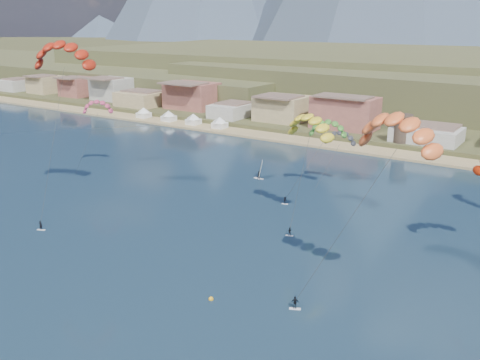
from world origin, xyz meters
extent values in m
plane|color=#0D202F|center=(0.00, 0.00, 0.00)|extent=(2400.00, 2400.00, 0.00)
cube|color=tan|center=(0.00, 106.00, 0.25)|extent=(2200.00, 12.00, 0.90)
cube|color=brown|center=(-200.00, 200.00, 7.00)|extent=(280.00, 130.00, 10.00)
cube|color=brown|center=(-40.00, 260.00, 11.00)|extent=(380.00, 170.00, 18.00)
cube|color=brown|center=(-340.00, 210.00, 5.50)|extent=(220.00, 110.00, 7.00)
cylinder|color=#47382D|center=(5.00, 114.00, 6.00)|extent=(5.20, 5.20, 8.00)
cylinder|color=#47382D|center=(5.00, 114.00, 10.30)|extent=(5.82, 5.82, 0.60)
cube|color=white|center=(-95.00, 106.00, 1.70)|extent=(4.50, 4.50, 2.00)
pyramid|color=white|center=(-95.00, 106.00, 4.70)|extent=(6.40, 6.40, 2.00)
cube|color=white|center=(-82.00, 106.00, 1.70)|extent=(4.50, 4.50, 2.00)
pyramid|color=white|center=(-82.00, 106.00, 4.70)|extent=(6.40, 6.40, 2.00)
cube|color=white|center=(-70.00, 106.00, 1.70)|extent=(4.50, 4.50, 2.00)
pyramid|color=white|center=(-70.00, 106.00, 4.70)|extent=(6.40, 6.40, 2.00)
cube|color=white|center=(-58.00, 106.00, 1.70)|extent=(4.50, 4.50, 2.00)
pyramid|color=white|center=(-58.00, 106.00, 4.70)|extent=(6.40, 6.40, 2.00)
cube|color=silver|center=(-31.63, 10.96, 0.05)|extent=(1.66, 1.02, 0.11)
imported|color=black|center=(-31.63, 10.96, 1.02)|extent=(0.78, 0.65, 1.83)
cylinder|color=#262626|center=(-34.21, 17.49, 15.25)|extent=(0.05, 0.05, 31.46)
cube|color=silver|center=(9.18, 34.79, 0.05)|extent=(1.46, 0.85, 0.09)
imported|color=black|center=(9.18, 34.79, 0.90)|extent=(0.94, 0.83, 1.61)
cylinder|color=#262626|center=(8.74, 39.11, 9.08)|extent=(0.05, 0.05, 18.29)
cube|color=silver|center=(22.24, 12.39, 0.05)|extent=(1.66, 1.17, 0.11)
imported|color=black|center=(22.24, 12.39, 1.04)|extent=(1.18, 0.90, 1.86)
cylinder|color=#262626|center=(27.14, 16.40, 11.94)|extent=(0.05, 0.05, 24.95)
cube|color=silver|center=(-0.03, 49.63, 0.05)|extent=(1.42, 0.69, 0.09)
imported|color=black|center=(-0.03, 49.63, 0.87)|extent=(1.11, 0.78, 1.56)
cylinder|color=#262626|center=(1.69, 56.15, 7.09)|extent=(0.05, 0.05, 18.17)
cylinder|color=#262626|center=(-54.34, 43.09, 7.69)|extent=(0.04, 0.04, 16.81)
cylinder|color=#262626|center=(3.72, 65.15, 5.15)|extent=(0.04, 0.04, 12.57)
cube|color=silver|center=(-14.68, 62.60, 0.07)|extent=(2.66, 0.95, 0.13)
imported|color=black|center=(-14.68, 62.60, 1.07)|extent=(0.96, 0.66, 1.88)
cube|color=white|center=(-14.25, 62.60, 2.42)|extent=(1.21, 2.89, 4.48)
sphere|color=gold|center=(11.00, 7.95, 0.12)|extent=(0.72, 0.72, 0.72)
camera|label=1|loc=(52.07, -46.24, 38.96)|focal=39.77mm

